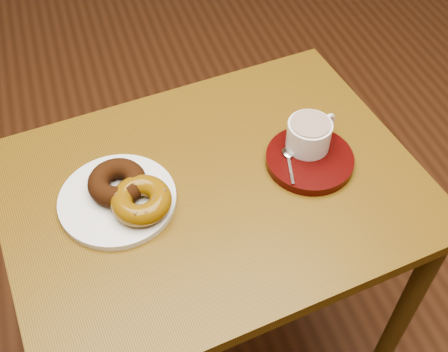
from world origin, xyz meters
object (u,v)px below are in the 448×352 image
object	(u,v)px
saucer	(310,160)
coffee_cup	(309,134)
cafe_table	(214,222)
donut_plate	(118,200)

from	to	relation	value
saucer	coffee_cup	bearing A→B (deg)	74.85
cafe_table	saucer	size ratio (longest dim) A/B	4.91
donut_plate	saucer	bearing A→B (deg)	-3.01
cafe_table	coffee_cup	xyz separation A→B (m)	(0.20, 0.03, 0.16)
cafe_table	saucer	bearing A→B (deg)	-6.70
saucer	coffee_cup	world-z (taller)	coffee_cup
cafe_table	donut_plate	distance (m)	0.21
saucer	donut_plate	bearing A→B (deg)	176.99
cafe_table	donut_plate	world-z (taller)	donut_plate
cafe_table	donut_plate	size ratio (longest dim) A/B	3.87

